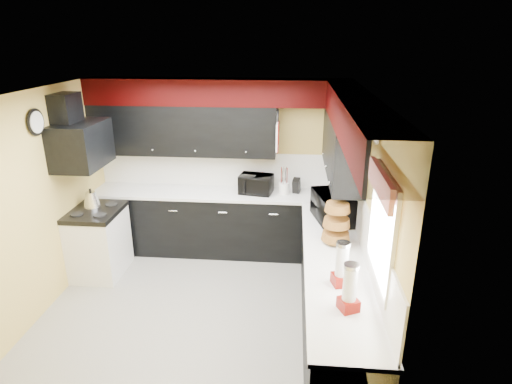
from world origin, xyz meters
TOP-DOWN VIEW (x-y plane):
  - ground at (0.00, 0.00)m, footprint 3.60×3.60m
  - wall_back at (0.00, 1.80)m, footprint 3.60×0.06m
  - wall_right at (1.80, 0.00)m, footprint 0.06×3.60m
  - wall_left at (-1.80, 0.00)m, footprint 0.06×3.60m
  - ceiling at (0.00, 0.00)m, footprint 3.60×3.60m
  - cab_back at (0.00, 1.50)m, footprint 3.60×0.60m
  - cab_right at (1.50, -0.30)m, footprint 0.60×3.00m
  - counter_back at (0.00, 1.50)m, footprint 3.62×0.64m
  - counter_right at (1.50, -0.30)m, footprint 0.64×3.02m
  - splash_back at (0.00, 1.79)m, footprint 3.60×0.02m
  - splash_right at (1.79, 0.00)m, footprint 0.02×3.60m
  - upper_back at (-0.50, 1.62)m, footprint 2.60×0.35m
  - upper_right at (1.62, 0.90)m, footprint 0.35×1.80m
  - soffit_back at (0.00, 1.62)m, footprint 3.60×0.36m
  - soffit_right at (1.62, -0.18)m, footprint 0.36×3.24m
  - stove at (-1.50, 0.75)m, footprint 0.60×0.75m
  - cooktop at (-1.50, 0.75)m, footprint 0.62×0.77m
  - hood at (-1.55, 0.75)m, footprint 0.50×0.78m
  - hood_duct at (-1.68, 0.75)m, footprint 0.24×0.40m
  - window at (1.79, -0.90)m, footprint 0.03×0.86m
  - valance at (1.73, -0.90)m, footprint 0.04×0.88m
  - pan_top at (0.82, 1.55)m, footprint 0.03×0.22m
  - pan_mid at (0.82, 1.42)m, footprint 0.03×0.28m
  - pan_low at (0.82, 1.68)m, footprint 0.03×0.24m
  - cut_board at (0.83, 1.30)m, footprint 0.03×0.26m
  - baskets at (1.52, 0.05)m, footprint 0.27×0.27m
  - clock at (-1.77, 0.25)m, footprint 0.03×0.30m
  - deco_plate at (1.77, -0.35)m, footprint 0.03×0.24m
  - toaster_oven at (0.53, 1.51)m, footprint 0.51×0.45m
  - microwave at (1.55, 0.64)m, footprint 0.55×0.70m
  - utensil_crock at (0.93, 1.51)m, footprint 0.16×0.16m
  - knife_block at (1.10, 1.56)m, footprint 0.12×0.15m
  - kettle at (-1.58, 0.86)m, footprint 0.27×0.27m
  - dispenser_a at (1.50, -0.79)m, footprint 0.18×0.18m
  - dispenser_b at (1.52, -1.16)m, footprint 0.19×0.19m

SIDE VIEW (x-z plane):
  - ground at x=0.00m, z-range 0.00..0.00m
  - stove at x=-1.50m, z-range 0.00..0.86m
  - cab_back at x=0.00m, z-range 0.00..0.90m
  - cab_right at x=1.50m, z-range 0.00..0.90m
  - cooktop at x=-1.50m, z-range 0.86..0.92m
  - counter_back at x=0.00m, z-range 0.90..0.94m
  - counter_right at x=1.50m, z-range 0.90..0.94m
  - utensil_crock at x=0.93m, z-range 0.94..1.10m
  - kettle at x=-1.58m, z-range 0.92..1.12m
  - knife_block at x=1.10m, z-range 0.94..1.15m
  - toaster_oven at x=0.53m, z-range 0.94..1.20m
  - microwave at x=1.55m, z-range 0.94..1.28m
  - dispenser_b at x=1.52m, z-range 0.94..1.33m
  - dispenser_a at x=1.50m, z-range 0.94..1.33m
  - baskets at x=1.52m, z-range 0.93..1.43m
  - splash_back at x=0.00m, z-range 0.94..1.44m
  - splash_right at x=1.79m, z-range 0.94..1.44m
  - wall_back at x=0.00m, z-range 0.00..2.50m
  - wall_right at x=1.80m, z-range 0.00..2.50m
  - wall_left at x=-1.80m, z-range 0.00..2.50m
  - window at x=1.79m, z-range 1.07..2.03m
  - pan_low at x=0.82m, z-range 1.51..1.93m
  - pan_mid at x=0.82m, z-range 1.52..1.98m
  - hood at x=-1.55m, z-range 1.50..2.06m
  - upper_back at x=-0.50m, z-range 1.45..2.15m
  - upper_right at x=1.62m, z-range 1.45..2.15m
  - cut_board at x=0.83m, z-range 1.62..1.98m
  - valance at x=1.73m, z-range 1.85..2.05m
  - pan_top at x=0.82m, z-range 1.80..2.20m
  - clock at x=-1.77m, z-range 2.00..2.30m
  - hood_duct at x=-1.68m, z-range 2.00..2.40m
  - deco_plate at x=1.77m, z-range 2.13..2.37m
  - soffit_back at x=0.00m, z-range 2.15..2.50m
  - soffit_right at x=1.62m, z-range 2.15..2.50m
  - ceiling at x=0.00m, z-range 2.47..2.53m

